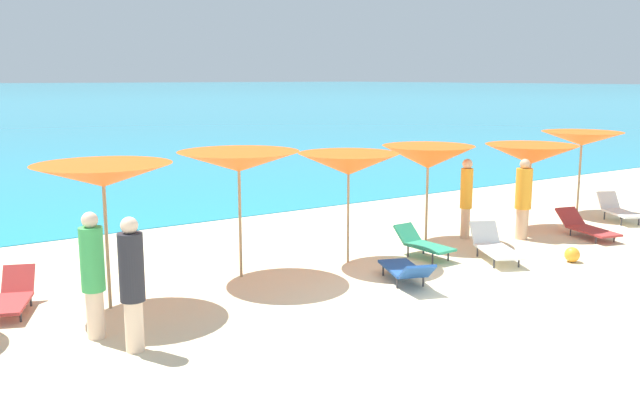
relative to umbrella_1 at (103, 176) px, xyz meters
name	(u,v)px	position (x,y,z in m)	size (l,w,h in m)	color
ground_plane	(215,214)	(5.02, 6.87, -2.33)	(50.00, 100.00, 0.30)	beige
umbrella_1	(103,176)	(0.00, 0.00, 0.00)	(2.30, 2.30, 2.37)	#9E7F59
umbrella_2	(239,162)	(2.59, 0.42, 0.00)	(2.32, 2.32, 2.37)	#9E7F59
umbrella_3	(349,164)	(4.86, 0.13, -0.17)	(2.09, 2.09, 2.23)	#9E7F59
umbrella_4	(428,157)	(7.41, 0.61, -0.25)	(2.10, 2.10, 2.19)	#9E7F59
umbrella_5	(531,154)	(10.33, 0.14, -0.32)	(2.29, 2.29, 2.10)	#9E7F59
umbrella_6	(582,139)	(13.07, 0.71, -0.12)	(2.31, 2.31, 2.25)	#9E7F59
lounge_chair_0	(495,246)	(7.50, -1.37, -1.89)	(1.23, 1.71, 0.67)	white
lounge_chair_1	(618,209)	(13.10, -0.50, -1.87)	(1.11, 1.53, 0.69)	white
lounge_chair_2	(423,243)	(6.38, -0.43, -1.87)	(0.59, 1.39, 0.62)	#268C66
lounge_chair_4	(586,227)	(10.84, -1.15, -1.94)	(0.97, 1.75, 0.57)	#A53333
lounge_chair_5	(406,269)	(4.88, -1.65, -1.91)	(1.09, 1.67, 0.56)	#1E478C
lounge_chair_6	(12,296)	(-1.35, 0.70, -1.93)	(0.99, 1.48, 0.62)	#A53333
beachgoer_0	(523,197)	(9.41, -0.46, -1.19)	(0.37, 0.37, 1.87)	#DBAA84
beachgoer_1	(132,281)	(-0.24, -1.95, -1.18)	(0.34, 0.34, 1.88)	beige
beachgoer_2	(466,195)	(8.36, 0.31, -1.16)	(0.28, 0.28, 1.87)	#DBAA84
beachgoer_4	(93,272)	(-0.55, -1.18, -1.19)	(0.34, 0.34, 1.85)	beige
beach_ball	(572,255)	(8.67, -2.38, -2.03)	(0.31, 0.31, 0.31)	orange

